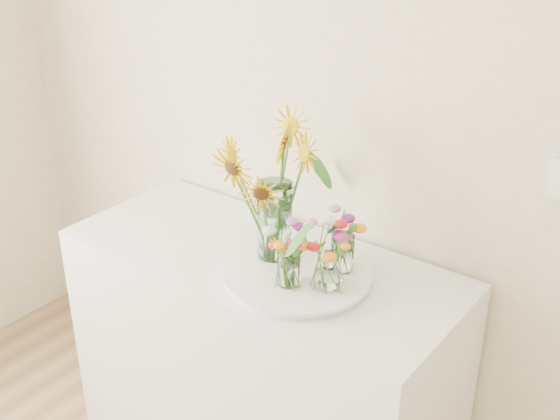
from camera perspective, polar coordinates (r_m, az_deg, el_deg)
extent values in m
cube|color=white|center=(2.64, -1.49, -12.27)|extent=(1.40, 0.60, 0.90)
cylinder|color=white|center=(2.25, 1.42, -5.41)|extent=(0.45, 0.45, 0.02)
cylinder|color=#C6F7EF|center=(2.28, -0.44, -0.88)|extent=(0.13, 0.13, 0.27)
cylinder|color=white|center=(2.15, 0.73, -4.76)|extent=(0.09, 0.09, 0.12)
cylinder|color=white|center=(2.24, 5.10, -3.50)|extent=(0.09, 0.09, 0.13)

